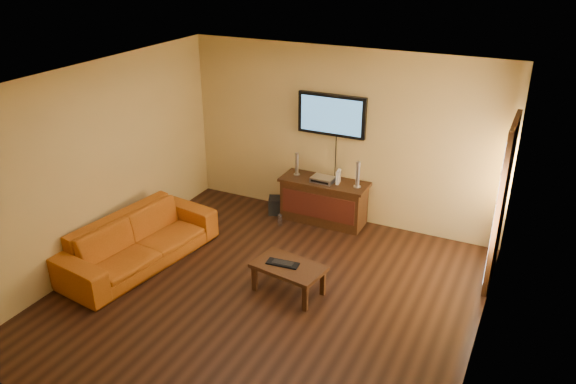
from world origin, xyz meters
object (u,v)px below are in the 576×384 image
Objects in this scene: speaker_right at (358,176)px; speaker_left at (297,165)px; sofa at (138,233)px; bottle at (280,220)px; media_console at (324,201)px; av_receiver at (323,179)px; television at (332,115)px; game_console at (338,177)px; subwoofer at (277,205)px; keyboard at (283,263)px; coffee_table at (289,269)px.

speaker_left is at bearing 177.85° from speaker_right.
sofa reaches higher than bottle.
media_console is 4.01× the size of av_receiver.
television is 0.94m from game_console.
speaker_left reaches higher than bottle.
sofa is at bearing -126.05° from television.
speaker_left is 0.90m from bottle.
speaker_left is 1.02m from speaker_right.
keyboard is at bearing -84.42° from subwoofer.
television is 1.76m from subwoofer.
subwoofer is at bearing -175.58° from media_console.
bottle is (-0.55, -0.44, -0.25)m from media_console.
speaker_right is at bearing 22.00° from bottle.
media_console reaches higher than subwoofer.
media_console is at bearing 98.07° from keyboard.
sofa is (-1.80, -2.25, 0.10)m from media_console.
subwoofer is 0.45m from bottle.
media_console is 1.45× the size of coffee_table.
game_console is (2.02, 2.25, 0.35)m from sofa.
media_console is at bearing 81.57° from av_receiver.
speaker_right is (2.33, 2.25, 0.43)m from sofa.
speaker_right is at bearing -2.15° from speaker_left.
television is at bearing 50.09° from bottle.
speaker_right is 1.18× the size of av_receiver.
sofa is at bearing -173.85° from coffee_table.
game_console is 1.06× the size of bottle.
coffee_table is at bearing -59.86° from bottle.
sofa reaches higher than media_console.
coffee_table is 2.05m from av_receiver.
media_console is at bearing -30.77° from sofa.
game_console is 0.80× the size of subwoofer.
media_console is 3.40× the size of speaker_right.
media_console is 0.38m from av_receiver.
television reaches higher than speaker_right.
television is 3.29m from sofa.
speaker_left is (-0.85, 2.05, 0.52)m from coffee_table.
speaker_right is 0.96× the size of keyboard.
sofa is 6.22× the size of speaker_left.
game_console is 1.22m from subwoofer.
coffee_table is 2.08m from game_console.
speaker_left reaches higher than sofa.
subwoofer is (-0.30, -0.10, -0.73)m from speaker_left.
speaker_right is 1.52× the size of subwoofer.
game_console reaches higher than sofa.
av_receiver is 0.98m from subwoofer.
bottle is (-0.06, -0.48, -0.77)m from speaker_left.
speaker_left is 0.72m from game_console.
media_console is 3.76× the size of speaker_left.
av_receiver is (-0.01, -0.26, -0.95)m from television.
av_receiver is (-0.54, -0.04, -0.15)m from speaker_right.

